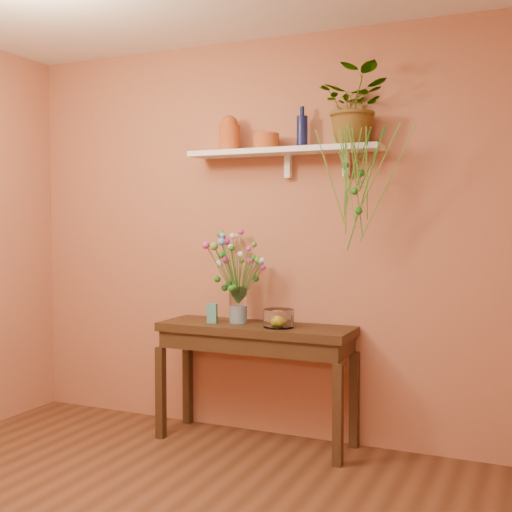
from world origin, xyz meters
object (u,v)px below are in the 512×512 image
object	(u,v)px
spider_plant	(356,106)
glass_bowl	(279,319)
terracotta_jug	(229,134)
blue_bottle	(302,131)
bouquet	(234,259)
glass_vase	(238,307)
sideboard	(256,342)

from	to	relation	value
spider_plant	glass_bowl	distance (m)	1.42
terracotta_jug	blue_bottle	bearing A→B (deg)	2.94
terracotta_jug	spider_plant	distance (m)	0.89
blue_bottle	bouquet	size ratio (longest dim) A/B	0.54
glass_vase	bouquet	bearing A→B (deg)	-158.91
spider_plant	bouquet	distance (m)	1.25
blue_bottle	spider_plant	bearing A→B (deg)	-5.67
glass_vase	glass_bowl	size ratio (longest dim) A/B	1.27
terracotta_jug	glass_bowl	world-z (taller)	terracotta_jug
spider_plant	glass_vase	size ratio (longest dim) A/B	1.91
glass_vase	spider_plant	bearing A→B (deg)	6.10
sideboard	glass_bowl	bearing A→B (deg)	-13.66
blue_bottle	glass_vase	xyz separation A→B (m)	(-0.40, -0.12, -1.16)
glass_vase	bouquet	distance (m)	0.32
spider_plant	glass_bowl	bearing A→B (deg)	-163.46
glass_bowl	sideboard	bearing A→B (deg)	166.34
terracotta_jug	spider_plant	size ratio (longest dim) A/B	0.51
spider_plant	glass_bowl	world-z (taller)	spider_plant
blue_bottle	bouquet	distance (m)	0.95
spider_plant	glass_vase	distance (m)	1.50
sideboard	terracotta_jug	bearing A→B (deg)	157.04
sideboard	bouquet	size ratio (longest dim) A/B	2.62
sideboard	terracotta_jug	world-z (taller)	terracotta_jug
blue_bottle	glass_bowl	distance (m)	1.22
spider_plant	bouquet	size ratio (longest dim) A/B	0.96
terracotta_jug	glass_vase	size ratio (longest dim) A/B	0.97
blue_bottle	glass_vase	world-z (taller)	blue_bottle
sideboard	terracotta_jug	distance (m)	1.40
terracotta_jug	bouquet	xyz separation A→B (m)	(0.08, -0.10, -0.84)
blue_bottle	glass_bowl	bearing A→B (deg)	-118.05
bouquet	glass_bowl	xyz separation A→B (m)	(0.34, -0.04, -0.37)
terracotta_jug	glass_vase	world-z (taller)	terracotta_jug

